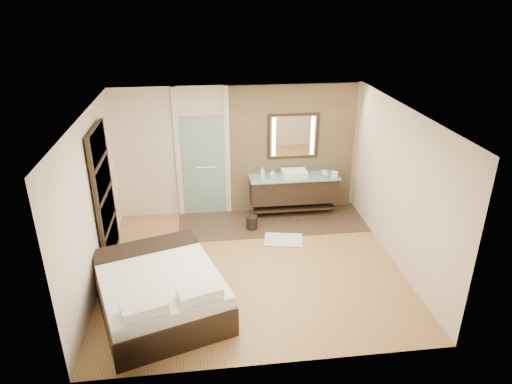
{
  "coord_description": "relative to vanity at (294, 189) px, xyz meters",
  "views": [
    {
      "loc": [
        -0.75,
        -6.63,
        4.4
      ],
      "look_at": [
        0.14,
        0.6,
        1.14
      ],
      "focal_mm": 32.0,
      "sensor_mm": 36.0,
      "label": 1
    }
  ],
  "objects": [
    {
      "name": "mirror_unit",
      "position": [
        0.0,
        0.24,
        1.07
      ],
      "size": [
        1.06,
        0.04,
        0.96
      ],
      "color": "black",
      "rests_on": "stone_wall"
    },
    {
      "name": "frosted_door",
      "position": [
        -1.85,
        0.28,
        0.56
      ],
      "size": [
        1.1,
        0.12,
        2.7
      ],
      "color": "#BBECE1",
      "rests_on": "floor"
    },
    {
      "name": "soap_bottle_b",
      "position": [
        -0.46,
        -0.01,
        0.37
      ],
      "size": [
        0.09,
        0.09,
        0.17
      ],
      "primitive_type": "imported",
      "rotation": [
        0.0,
        0.0,
        0.2
      ],
      "color": "#B2B2B2",
      "rests_on": "vanity"
    },
    {
      "name": "soap_bottle_a",
      "position": [
        -0.66,
        -0.05,
        0.41
      ],
      "size": [
        0.12,
        0.13,
        0.25
      ],
      "primitive_type": "imported",
      "rotation": [
        0.0,
        0.0,
        -0.39
      ],
      "color": "silver",
      "rests_on": "vanity"
    },
    {
      "name": "soap_bottle_c",
      "position": [
        0.64,
        -0.11,
        0.37
      ],
      "size": [
        0.13,
        0.13,
        0.16
      ],
      "primitive_type": "imported",
      "rotation": [
        0.0,
        0.0,
        -0.02
      ],
      "color": "#A3CEC6",
      "rests_on": "vanity"
    },
    {
      "name": "bed",
      "position": [
        -2.58,
        -2.87,
        -0.25
      ],
      "size": [
        2.22,
        2.49,
        0.8
      ],
      "rotation": [
        0.0,
        0.0,
        0.31
      ],
      "color": "black",
      "rests_on": "floor"
    },
    {
      "name": "vanity",
      "position": [
        0.0,
        0.0,
        0.0
      ],
      "size": [
        1.85,
        0.55,
        0.88
      ],
      "color": "black",
      "rests_on": "stone_wall"
    },
    {
      "name": "shoji_partition",
      "position": [
        -3.53,
        -1.32,
        0.63
      ],
      "size": [
        0.06,
        1.2,
        2.4
      ],
      "color": "black",
      "rests_on": "floor"
    },
    {
      "name": "stone_wall",
      "position": [
        0.0,
        0.29,
        0.77
      ],
      "size": [
        2.6,
        0.08,
        2.7
      ],
      "primitive_type": "cube",
      "color": "tan",
      "rests_on": "floor"
    },
    {
      "name": "floor",
      "position": [
        -1.1,
        -1.92,
        -0.58
      ],
      "size": [
        5.0,
        5.0,
        0.0
      ],
      "primitive_type": "plane",
      "color": "#94663E",
      "rests_on": "ground"
    },
    {
      "name": "cup",
      "position": [
        0.63,
        -0.02,
        0.34
      ],
      "size": [
        0.15,
        0.15,
        0.1
      ],
      "primitive_type": "imported",
      "rotation": [
        0.0,
        0.0,
        0.2
      ],
      "color": "silver",
      "rests_on": "vanity"
    },
    {
      "name": "tissue_box",
      "position": [
        0.82,
        -0.13,
        0.33
      ],
      "size": [
        0.16,
        0.16,
        0.1
      ],
      "primitive_type": "cube",
      "rotation": [
        0.0,
        0.0,
        -0.42
      ],
      "color": "silver",
      "rests_on": "vanity"
    },
    {
      "name": "bath_mat",
      "position": [
        -0.4,
        -1.1,
        -0.56
      ],
      "size": [
        0.8,
        0.63,
        0.02
      ],
      "primitive_type": "cube",
      "rotation": [
        0.0,
        0.0,
        -0.2
      ],
      "color": "silver",
      "rests_on": "floor"
    },
    {
      "name": "tile_strip",
      "position": [
        -0.5,
        -0.32,
        -0.57
      ],
      "size": [
        3.8,
        1.3,
        0.01
      ],
      "primitive_type": "cube",
      "color": "#32251B",
      "rests_on": "floor"
    },
    {
      "name": "waste_bin",
      "position": [
        -0.95,
        -0.56,
        -0.44
      ],
      "size": [
        0.28,
        0.28,
        0.28
      ],
      "primitive_type": "cylinder",
      "rotation": [
        0.0,
        0.0,
        -0.36
      ],
      "color": "black",
      "rests_on": "floor"
    }
  ]
}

